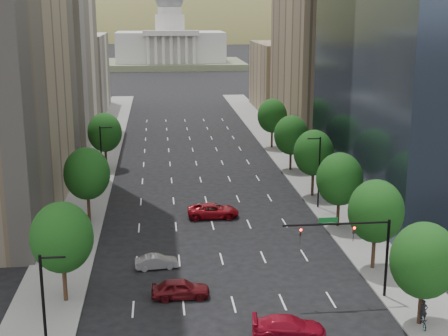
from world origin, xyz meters
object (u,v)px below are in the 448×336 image
object	(u,v)px
car_red_far	(213,211)
cyclist	(423,318)
capitol	(170,46)
traffic_signal	(359,242)
car_red_near	(289,327)
car_silver	(157,262)
car_maroon	(181,289)

from	to	relation	value
car_red_far	cyclist	size ratio (longest dim) A/B	2.69
capitol	car_red_far	world-z (taller)	capitol
traffic_signal	car_red_far	bearing A→B (deg)	114.11
capitol	car_red_far	xyz separation A→B (m)	(0.31, -196.89, -7.74)
capitol	car_red_near	xyz separation A→B (m)	(3.50, -225.46, -7.77)
car_silver	capitol	bearing A→B (deg)	-8.72
traffic_signal	car_maroon	size ratio (longest dim) A/B	1.84
car_maroon	cyclist	xyz separation A→B (m)	(18.33, -7.39, 0.06)
traffic_signal	car_red_far	distance (m)	25.38
capitol	car_red_near	world-z (taller)	capitol
capitol	car_maroon	bearing A→B (deg)	-91.14
car_red_near	traffic_signal	bearing A→B (deg)	-43.15
traffic_signal	cyclist	distance (m)	7.89
cyclist	capitol	bearing A→B (deg)	98.96
car_silver	cyclist	world-z (taller)	cyclist
car_red_near	cyclist	world-z (taller)	cyclist
traffic_signal	cyclist	world-z (taller)	traffic_signal
cyclist	car_silver	bearing A→B (deg)	150.93
traffic_signal	cyclist	size ratio (longest dim) A/B	4.06
car_red_far	car_maroon	bearing A→B (deg)	168.22
car_maroon	car_silver	distance (m)	6.89
cyclist	car_red_near	bearing A→B (deg)	-174.16
car_red_far	cyclist	world-z (taller)	cyclist
car_silver	car_red_far	size ratio (longest dim) A/B	0.67
cyclist	traffic_signal	bearing A→B (deg)	126.77
traffic_signal	capitol	world-z (taller)	capitol
capitol	car_red_far	distance (m)	197.04
traffic_signal	car_red_far	size ratio (longest dim) A/B	1.51
car_red_near	car_silver	distance (m)	17.17
car_red_near	car_silver	bearing A→B (deg)	42.64
car_silver	cyclist	distance (m)	24.68
car_red_near	car_maroon	world-z (taller)	car_maroon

